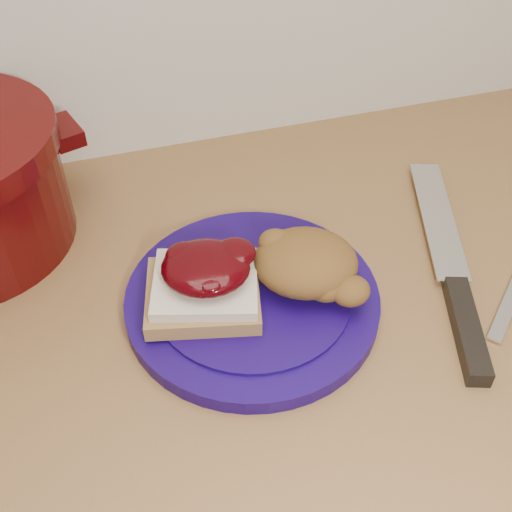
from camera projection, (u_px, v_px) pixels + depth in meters
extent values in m
cube|color=beige|center=(265.00, 497.00, 1.00)|extent=(4.00, 0.60, 0.86)
cylinder|color=#15054C|center=(252.00, 300.00, 0.66)|extent=(0.33, 0.33, 0.02)
cube|color=olive|center=(203.00, 295.00, 0.63)|extent=(0.13, 0.12, 0.02)
cube|color=beige|center=(205.00, 284.00, 0.62)|extent=(0.12, 0.11, 0.01)
ellipsoid|color=black|center=(206.00, 267.00, 0.61)|extent=(0.11, 0.10, 0.03)
ellipsoid|color=brown|center=(306.00, 262.00, 0.64)|extent=(0.13, 0.12, 0.05)
cube|color=black|center=(467.00, 329.00, 0.63)|extent=(0.06, 0.13, 0.02)
cube|color=silver|center=(438.00, 218.00, 0.75)|extent=(0.10, 0.21, 0.00)
cube|color=#3A0605|center=(63.00, 132.00, 0.72)|extent=(0.05, 0.06, 0.02)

